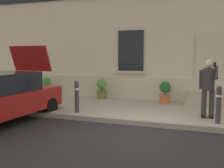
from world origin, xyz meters
TOP-DOWN VIEW (x-y plane):
  - ground_plane at (0.00, 0.00)m, footprint 80.00×80.00m
  - sidewalk at (0.00, 2.80)m, footprint 24.00×3.60m
  - curb_edge at (0.00, 0.94)m, footprint 24.00×0.12m
  - building_facade at (0.00, 5.29)m, footprint 24.00×1.52m
  - entrance_stoop at (1.74, 4.23)m, footprint 1.73×0.96m
  - bollard_near_person at (1.95, 1.35)m, footprint 0.15×0.15m
  - bollard_far_left at (-2.37, 1.35)m, footprint 0.15×0.15m
  - person_on_phone at (1.67, 1.89)m, footprint 0.51×0.48m
  - planter_charcoal at (-5.33, 4.09)m, footprint 0.44×0.44m
  - planter_olive at (-2.61, 4.15)m, footprint 0.44×0.44m
  - planter_terracotta at (0.11, 3.95)m, footprint 0.44×0.44m

SIDE VIEW (x-z plane):
  - ground_plane at x=0.00m, z-range 0.00..0.00m
  - sidewalk at x=0.00m, z-range 0.00..0.15m
  - curb_edge at x=0.00m, z-range 0.00..0.15m
  - entrance_stoop at x=1.74m, z-range 0.10..0.58m
  - planter_charcoal at x=-5.33m, z-range 0.18..1.04m
  - planter_olive at x=-2.61m, z-range 0.18..1.04m
  - planter_terracotta at x=0.11m, z-range 0.18..1.04m
  - bollard_near_person at x=1.95m, z-range 0.19..1.24m
  - bollard_far_left at x=-2.37m, z-range 0.19..1.24m
  - person_on_phone at x=1.67m, z-range 0.28..2.03m
  - building_facade at x=0.00m, z-range -0.02..7.48m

